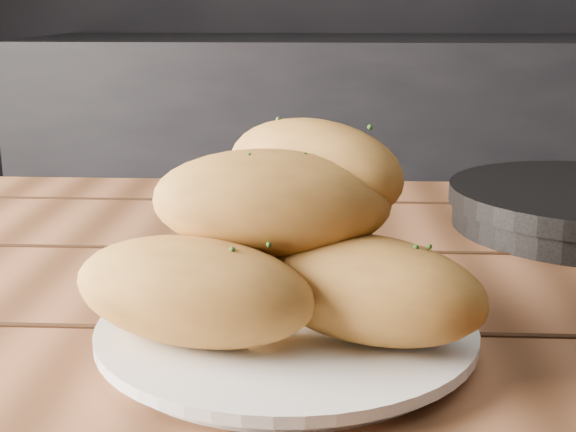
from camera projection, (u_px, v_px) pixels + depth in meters
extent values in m
cube|color=black|center=(562.00, 209.00, 2.15)|extent=(2.80, 0.60, 0.90)
cube|color=brown|center=(528.00, 312.00, 0.68)|extent=(1.53, 0.85, 0.04)
cylinder|color=white|center=(286.00, 338.00, 0.57)|extent=(0.24, 0.24, 0.01)
cylinder|color=white|center=(286.00, 328.00, 0.56)|extent=(0.27, 0.27, 0.01)
ellipsoid|color=#B37A31|center=(192.00, 291.00, 0.52)|extent=(0.18, 0.12, 0.07)
ellipsoid|color=#B37A31|center=(366.00, 289.00, 0.52)|extent=(0.18, 0.14, 0.07)
ellipsoid|color=#B37A31|center=(284.00, 248.00, 0.61)|extent=(0.12, 0.17, 0.07)
ellipsoid|color=#B37A31|center=(270.00, 202.00, 0.54)|extent=(0.17, 0.09, 0.07)
ellipsoid|color=#B37A31|center=(312.00, 169.00, 0.57)|extent=(0.16, 0.16, 0.07)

